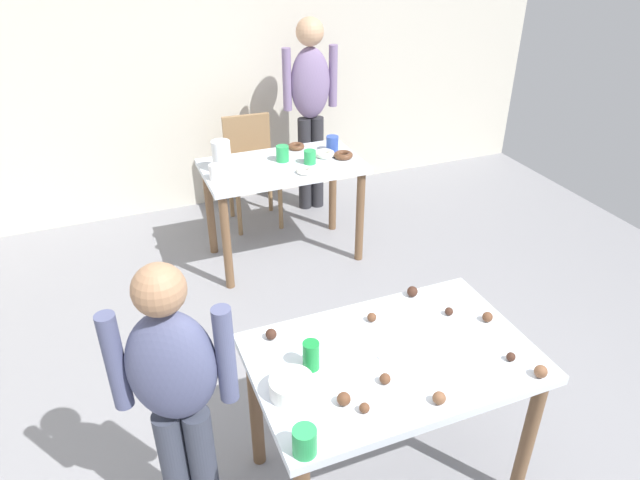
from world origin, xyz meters
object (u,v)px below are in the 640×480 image
(mixing_bowl, at_px, (292,387))
(pitcher_far, at_px, (222,156))
(dining_table_near, at_px, (391,374))
(dining_table_far, at_px, (283,179))
(person_girl_near, at_px, (177,393))
(chair_far_table, at_px, (251,164))
(soda_can, at_px, (311,355))
(person_adult_far, at_px, (310,99))

(mixing_bowl, distance_m, pitcher_far, 2.14)
(dining_table_near, distance_m, mixing_bowl, 0.48)
(dining_table_far, relative_size, mixing_bowl, 6.71)
(dining_table_far, xyz_separation_m, mixing_bowl, (-0.67, -2.09, 0.16))
(mixing_bowl, bearing_deg, dining_table_far, 72.26)
(dining_table_near, relative_size, person_girl_near, 0.85)
(dining_table_near, distance_m, chair_far_table, 2.72)
(person_girl_near, bearing_deg, soda_can, -2.72)
(dining_table_near, height_order, person_girl_near, person_girl_near)
(dining_table_far, bearing_deg, chair_far_table, 94.35)
(person_girl_near, height_order, mixing_bowl, person_girl_near)
(dining_table_near, relative_size, chair_far_table, 1.31)
(dining_table_near, relative_size, pitcher_far, 5.35)
(dining_table_far, xyz_separation_m, soda_can, (-0.55, -1.99, 0.18))
(chair_far_table, relative_size, mixing_bowl, 5.27)
(dining_table_far, bearing_deg, person_girl_near, -118.52)
(mixing_bowl, bearing_deg, pitcher_far, 83.20)
(mixing_bowl, bearing_deg, person_girl_near, 161.71)
(dining_table_far, bearing_deg, dining_table_near, -96.10)
(mixing_bowl, relative_size, soda_can, 1.35)
(chair_far_table, bearing_deg, mixing_bowl, -102.62)
(dining_table_far, distance_m, person_adult_far, 0.91)
(dining_table_far, relative_size, soda_can, 9.08)
(person_girl_near, relative_size, person_adult_far, 0.84)
(dining_table_near, xyz_separation_m, pitcher_far, (-0.20, 2.07, 0.21))
(dining_table_far, bearing_deg, soda_can, -105.52)
(person_girl_near, distance_m, person_adult_far, 3.08)
(person_adult_far, xyz_separation_m, mixing_bowl, (-1.15, -2.79, -0.17))
(dining_table_far, xyz_separation_m, pitcher_far, (-0.42, 0.03, 0.23))
(dining_table_near, bearing_deg, dining_table_far, 83.90)
(pitcher_far, bearing_deg, dining_table_far, -4.38)
(chair_far_table, height_order, person_girl_near, person_girl_near)
(mixing_bowl, distance_m, soda_can, 0.16)
(dining_table_near, distance_m, dining_table_far, 2.05)
(pitcher_far, bearing_deg, mixing_bowl, -96.80)
(mixing_bowl, height_order, pitcher_far, pitcher_far)
(pitcher_far, bearing_deg, dining_table_near, -84.53)
(dining_table_near, height_order, chair_far_table, chair_far_table)
(chair_far_table, height_order, pitcher_far, pitcher_far)
(person_adult_far, bearing_deg, dining_table_near, -104.32)
(mixing_bowl, xyz_separation_m, soda_can, (0.12, 0.11, 0.02))
(dining_table_far, height_order, mixing_bowl, mixing_bowl)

